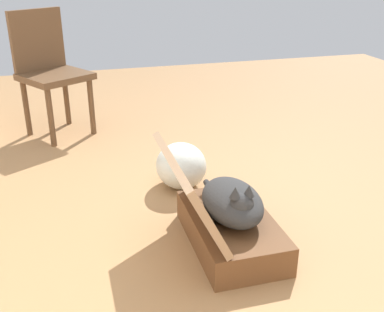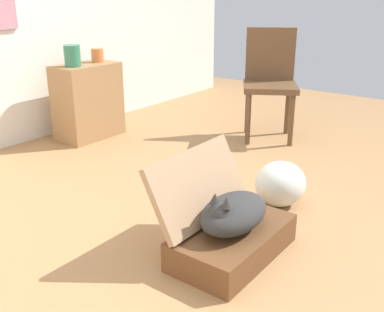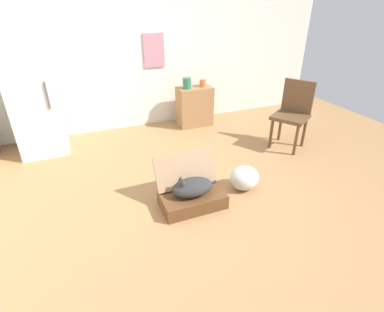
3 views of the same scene
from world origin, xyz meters
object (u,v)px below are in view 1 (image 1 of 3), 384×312
suitcase_base (231,230)px  plastic_bag_white (181,166)px  cat (233,202)px  chair (49,68)px

suitcase_base → plastic_bag_white: bearing=6.8°
suitcase_base → cat: (-0.01, 0.00, 0.17)m
cat → chair: chair is taller
cat → chair: (1.92, 0.83, 0.29)m
plastic_bag_white → chair: 1.49m
suitcase_base → plastic_bag_white: plastic_bag_white is taller
cat → plastic_bag_white: 0.71m
cat → plastic_bag_white: cat is taller
suitcase_base → chair: size_ratio=0.70×
plastic_bag_white → chair: bearing=31.5°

